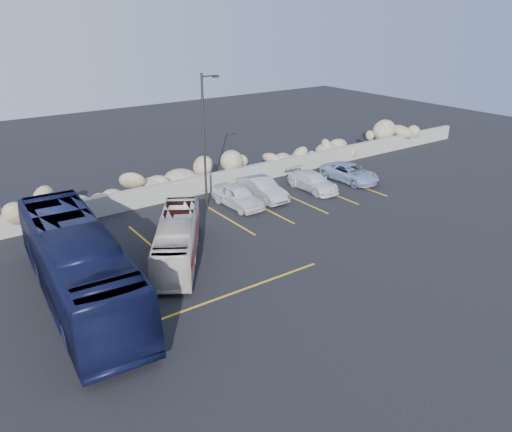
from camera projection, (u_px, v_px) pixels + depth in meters
ground at (266, 284)px, 22.01m from camera, size 90.00×90.00×0.00m
seawall at (151, 195)px, 30.83m from camera, size 60.00×0.40×1.20m
riprap_pile at (142, 180)px, 31.46m from camera, size 54.00×2.80×2.60m
parking_lines at (274, 220)px, 28.69m from camera, size 18.16×9.36×0.01m
lamppost at (205, 139)px, 28.90m from camera, size 1.14×0.18×8.00m
vintage_bus at (177, 239)px, 23.90m from camera, size 5.41×7.23×2.07m
tour_coach at (78, 265)px, 20.24m from camera, size 3.54×11.86×3.26m
car_a at (238, 196)px, 30.50m from camera, size 1.78×4.04×1.35m
car_b at (262, 189)px, 31.74m from camera, size 1.44×4.08×1.34m
car_c at (313, 181)px, 33.34m from camera, size 1.70×4.10×1.19m
car_d at (350, 173)px, 35.05m from camera, size 2.29×4.50×1.22m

